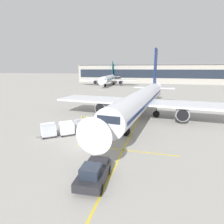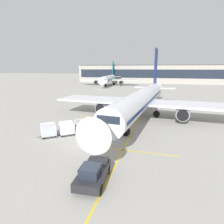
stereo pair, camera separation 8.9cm
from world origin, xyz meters
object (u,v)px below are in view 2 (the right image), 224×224
at_px(parked_airplane, 142,100).
at_px(pushback_tug, 93,173).
at_px(distant_airplane, 109,79).
at_px(baggage_cart_second, 67,128).
at_px(ground_crew_by_carts, 82,120).
at_px(baggage_cart_lead, 82,125).
at_px(ground_crew_marshaller, 83,124).
at_px(baggage_cart_third, 48,130).
at_px(ground_crew_wingwalker, 105,122).
at_px(ground_crew_by_loader, 87,120).
at_px(belt_loader, 104,123).
at_px(safety_cone_engine_keepout, 112,113).

bearing_deg(parked_airplane, pushback_tug, -93.62).
distance_m(pushback_tug, distant_airplane, 92.42).
height_order(baggage_cart_second, ground_crew_by_carts, baggage_cart_second).
xyz_separation_m(baggage_cart_second, pushback_tug, (7.71, -9.82, -0.17)).
xyz_separation_m(baggage_cart_lead, ground_crew_marshaller, (-0.11, 0.40, -0.00)).
relative_size(baggage_cart_lead, baggage_cart_third, 1.00).
relative_size(pushback_tug, ground_crew_wingwalker, 2.60).
relative_size(pushback_tug, ground_crew_marshaller, 2.60).
bearing_deg(ground_crew_marshaller, ground_crew_by_loader, 95.72).
relative_size(belt_loader, baggage_cart_third, 1.98).
bearing_deg(ground_crew_marshaller, ground_crew_wingwalker, 36.76).
relative_size(belt_loader, ground_crew_wingwalker, 2.95).
distance_m(parked_airplane, ground_crew_marshaller, 13.20).
height_order(belt_loader, baggage_cart_third, belt_loader).
bearing_deg(distant_airplane, baggage_cart_third, -79.75).
distance_m(belt_loader, baggage_cart_second, 6.06).
height_order(ground_crew_by_loader, safety_cone_engine_keepout, ground_crew_by_loader).
bearing_deg(ground_crew_wingwalker, baggage_cart_second, -135.06).
bearing_deg(belt_loader, ground_crew_wingwalker, 19.94).
bearing_deg(distant_airplane, ground_crew_wingwalker, -74.39).
bearing_deg(distant_airplane, baggage_cart_lead, -76.79).
bearing_deg(baggage_cart_third, ground_crew_by_carts, 65.98).
distance_m(baggage_cart_second, safety_cone_engine_keepout, 13.17).
bearing_deg(baggage_cart_third, ground_crew_by_loader, 61.44).
bearing_deg(baggage_cart_second, ground_crew_wingwalker, 44.94).
bearing_deg(baggage_cart_lead, ground_crew_by_loader, 97.16).
distance_m(pushback_tug, safety_cone_engine_keepout, 23.05).
xyz_separation_m(baggage_cart_second, baggage_cart_third, (-2.01, -1.38, 0.00)).
xyz_separation_m(parked_airplane, baggage_cart_third, (-11.14, -14.06, -2.45)).
relative_size(belt_loader, baggage_cart_second, 1.98).
xyz_separation_m(ground_crew_wingwalker, safety_cone_engine_keepout, (-1.19, 8.44, -0.61)).
height_order(ground_crew_by_carts, distant_airplane, distant_airplane).
bearing_deg(baggage_cart_lead, ground_crew_wingwalker, 42.71).
bearing_deg(safety_cone_engine_keepout, ground_crew_by_loader, -103.15).
distance_m(baggage_cart_third, ground_crew_marshaller, 5.01).
bearing_deg(ground_crew_by_carts, distant_airplane, 102.82).
distance_m(baggage_cart_second, ground_crew_by_carts, 4.26).
distance_m(baggage_cart_lead, baggage_cart_second, 2.41).
relative_size(ground_crew_by_loader, safety_cone_engine_keepout, 2.19).
bearing_deg(pushback_tug, ground_crew_marshaller, 117.35).
xyz_separation_m(ground_crew_wingwalker, distant_airplane, (-20.94, 74.97, 2.43)).
xyz_separation_m(baggage_cart_lead, baggage_cart_third, (-3.61, -3.18, 0.00)).
bearing_deg(parked_airplane, belt_loader, -120.17).
bearing_deg(ground_crew_by_carts, baggage_cart_third, -114.02).
distance_m(baggage_cart_third, safety_cone_engine_keepout, 15.08).
relative_size(belt_loader, ground_crew_by_carts, 2.95).
bearing_deg(ground_crew_by_loader, baggage_cart_second, -105.17).
relative_size(parked_airplane, baggage_cart_lead, 16.65).
xyz_separation_m(pushback_tug, ground_crew_wingwalker, (-3.36, 14.16, 0.17)).
xyz_separation_m(baggage_cart_third, ground_crew_by_carts, (2.50, 5.61, -0.00)).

